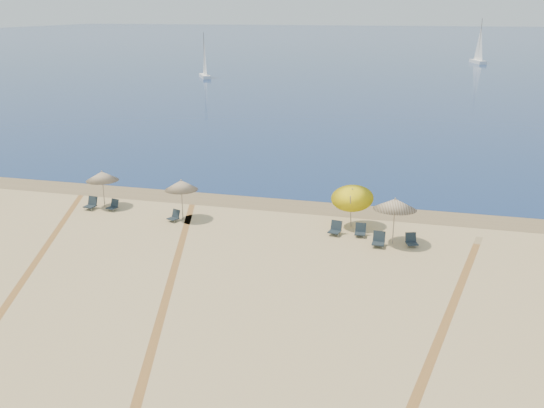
{
  "coord_description": "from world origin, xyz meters",
  "views": [
    {
      "loc": [
        7.86,
        -10.39,
        11.56
      ],
      "look_at": [
        0.0,
        20.0,
        1.3
      ],
      "focal_mm": 39.69,
      "sensor_mm": 36.0,
      "label": 1
    }
  ],
  "objects_px": {
    "chair_4": "(174,216)",
    "chair_7": "(379,240)",
    "sailboat_2": "(479,50)",
    "chair_3": "(113,206)",
    "umbrella_1": "(102,176)",
    "chair_5": "(335,229)",
    "umbrella_2": "(181,185)",
    "chair_2": "(91,204)",
    "umbrella_3": "(352,194)",
    "chair_8": "(411,240)",
    "sailboat_0": "(205,64)",
    "umbrella_4": "(395,204)",
    "chair_6": "(360,231)"
  },
  "relations": [
    {
      "from": "umbrella_2",
      "to": "chair_3",
      "type": "height_order",
      "value": "umbrella_2"
    },
    {
      "from": "umbrella_3",
      "to": "umbrella_4",
      "type": "xyz_separation_m",
      "value": [
        2.4,
        -1.89,
        0.22
      ]
    },
    {
      "from": "umbrella_3",
      "to": "umbrella_4",
      "type": "relative_size",
      "value": 1.06
    },
    {
      "from": "umbrella_2",
      "to": "chair_2",
      "type": "bearing_deg",
      "value": 176.85
    },
    {
      "from": "umbrella_4",
      "to": "sailboat_2",
      "type": "bearing_deg",
      "value": 84.32
    },
    {
      "from": "chair_6",
      "to": "sailboat_0",
      "type": "xyz_separation_m",
      "value": [
        -34.88,
        69.65,
        2.02
      ]
    },
    {
      "from": "chair_2",
      "to": "sailboat_2",
      "type": "bearing_deg",
      "value": 82.17
    },
    {
      "from": "umbrella_1",
      "to": "chair_7",
      "type": "relative_size",
      "value": 3.06
    },
    {
      "from": "umbrella_3",
      "to": "chair_6",
      "type": "distance_m",
      "value": 2.14
    },
    {
      "from": "umbrella_1",
      "to": "chair_5",
      "type": "height_order",
      "value": "umbrella_1"
    },
    {
      "from": "chair_5",
      "to": "chair_8",
      "type": "height_order",
      "value": "chair_5"
    },
    {
      "from": "chair_3",
      "to": "sailboat_0",
      "type": "height_order",
      "value": "sailboat_0"
    },
    {
      "from": "umbrella_3",
      "to": "chair_5",
      "type": "relative_size",
      "value": 3.27
    },
    {
      "from": "chair_3",
      "to": "chair_6",
      "type": "distance_m",
      "value": 14.87
    },
    {
      "from": "chair_3",
      "to": "sailboat_2",
      "type": "distance_m",
      "value": 114.68
    },
    {
      "from": "umbrella_3",
      "to": "chair_4",
      "type": "xyz_separation_m",
      "value": [
        -9.87,
        -1.52,
        -1.62
      ]
    },
    {
      "from": "umbrella_2",
      "to": "chair_8",
      "type": "xyz_separation_m",
      "value": [
        12.88,
        -0.92,
        -1.74
      ]
    },
    {
      "from": "chair_3",
      "to": "chair_8",
      "type": "height_order",
      "value": "chair_8"
    },
    {
      "from": "chair_2",
      "to": "sailboat_0",
      "type": "xyz_separation_m",
      "value": [
        -18.62,
        69.16,
        1.99
      ]
    },
    {
      "from": "umbrella_4",
      "to": "sailboat_0",
      "type": "xyz_separation_m",
      "value": [
        -36.62,
        70.29,
        0.19
      ]
    },
    {
      "from": "chair_8",
      "to": "sailboat_2",
      "type": "bearing_deg",
      "value": 65.88
    },
    {
      "from": "chair_2",
      "to": "chair_6",
      "type": "distance_m",
      "value": 16.27
    },
    {
      "from": "chair_5",
      "to": "chair_8",
      "type": "relative_size",
      "value": 1.01
    },
    {
      "from": "umbrella_2",
      "to": "chair_7",
      "type": "xyz_separation_m",
      "value": [
        11.27,
        -1.36,
        -1.7
      ]
    },
    {
      "from": "chair_4",
      "to": "umbrella_2",
      "type": "bearing_deg",
      "value": 73.83
    },
    {
      "from": "umbrella_3",
      "to": "chair_3",
      "type": "height_order",
      "value": "umbrella_3"
    },
    {
      "from": "chair_6",
      "to": "umbrella_1",
      "type": "bearing_deg",
      "value": 174.03
    },
    {
      "from": "umbrella_2",
      "to": "chair_6",
      "type": "relative_size",
      "value": 3.49
    },
    {
      "from": "chair_4",
      "to": "chair_6",
      "type": "xyz_separation_m",
      "value": [
        10.54,
        0.26,
        0.02
      ]
    },
    {
      "from": "chair_2",
      "to": "chair_8",
      "type": "distance_m",
      "value": 18.98
    },
    {
      "from": "chair_3",
      "to": "chair_7",
      "type": "distance_m",
      "value": 16.02
    },
    {
      "from": "chair_3",
      "to": "chair_6",
      "type": "bearing_deg",
      "value": 13.2
    },
    {
      "from": "chair_3",
      "to": "sailboat_2",
      "type": "relative_size",
      "value": 0.08
    },
    {
      "from": "sailboat_0",
      "to": "umbrella_1",
      "type": "bearing_deg",
      "value": -103.64
    },
    {
      "from": "umbrella_3",
      "to": "chair_6",
      "type": "height_order",
      "value": "umbrella_3"
    },
    {
      "from": "umbrella_3",
      "to": "chair_8",
      "type": "bearing_deg",
      "value": -31.18
    },
    {
      "from": "sailboat_2",
      "to": "chair_3",
      "type": "bearing_deg",
      "value": -120.67
    },
    {
      "from": "sailboat_0",
      "to": "chair_6",
      "type": "bearing_deg",
      "value": -92.66
    },
    {
      "from": "chair_2",
      "to": "chair_6",
      "type": "height_order",
      "value": "chair_2"
    },
    {
      "from": "chair_4",
      "to": "chair_5",
      "type": "height_order",
      "value": "chair_5"
    },
    {
      "from": "umbrella_1",
      "to": "umbrella_2",
      "type": "height_order",
      "value": "umbrella_2"
    },
    {
      "from": "chair_2",
      "to": "chair_4",
      "type": "height_order",
      "value": "chair_2"
    },
    {
      "from": "umbrella_1",
      "to": "umbrella_4",
      "type": "relative_size",
      "value": 0.92
    },
    {
      "from": "umbrella_2",
      "to": "chair_5",
      "type": "xyz_separation_m",
      "value": [
        8.88,
        -0.25,
        -1.71
      ]
    },
    {
      "from": "chair_3",
      "to": "sailboat_0",
      "type": "relative_size",
      "value": 0.1
    },
    {
      "from": "umbrella_3",
      "to": "chair_7",
      "type": "xyz_separation_m",
      "value": [
        1.73,
        -2.46,
        -1.57
      ]
    },
    {
      "from": "chair_4",
      "to": "chair_7",
      "type": "distance_m",
      "value": 11.64
    },
    {
      "from": "chair_7",
      "to": "chair_3",
      "type": "bearing_deg",
      "value": 174.79
    },
    {
      "from": "chair_8",
      "to": "umbrella_4",
      "type": "bearing_deg",
      "value": 153.35
    },
    {
      "from": "chair_2",
      "to": "chair_3",
      "type": "xyz_separation_m",
      "value": [
        1.41,
        0.12,
        -0.04
      ]
    }
  ]
}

